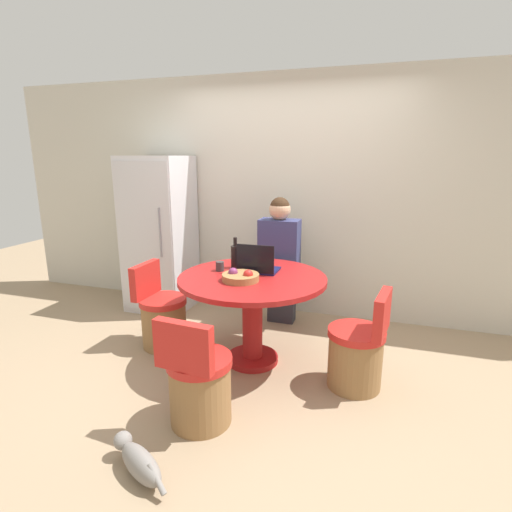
{
  "coord_description": "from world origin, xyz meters",
  "views": [
    {
      "loc": [
        0.98,
        -2.87,
        1.75
      ],
      "look_at": [
        -0.01,
        0.24,
        0.93
      ],
      "focal_mm": 28.0,
      "sensor_mm": 36.0,
      "label": 1
    }
  ],
  "objects_px": {
    "refrigerator": "(159,234)",
    "fruit_bowl": "(241,277)",
    "dining_table": "(252,297)",
    "chair_left_side": "(162,318)",
    "chair_right_side": "(357,354)",
    "chair_near_camera": "(199,385)",
    "cat": "(139,461)",
    "person_seated": "(280,256)",
    "laptop": "(258,266)",
    "bottle": "(235,256)"
  },
  "relations": [
    {
      "from": "person_seated",
      "to": "chair_right_side",
      "type": "bearing_deg",
      "value": 131.79
    },
    {
      "from": "laptop",
      "to": "chair_left_side",
      "type": "bearing_deg",
      "value": 6.41
    },
    {
      "from": "dining_table",
      "to": "cat",
      "type": "distance_m",
      "value": 1.52
    },
    {
      "from": "dining_table",
      "to": "laptop",
      "type": "relative_size",
      "value": 3.81
    },
    {
      "from": "laptop",
      "to": "bottle",
      "type": "height_order",
      "value": "bottle"
    },
    {
      "from": "chair_near_camera",
      "to": "bottle",
      "type": "xyz_separation_m",
      "value": [
        -0.15,
        1.1,
        0.61
      ]
    },
    {
      "from": "person_seated",
      "to": "cat",
      "type": "distance_m",
      "value": 2.36
    },
    {
      "from": "cat",
      "to": "dining_table",
      "type": "bearing_deg",
      "value": -70.02
    },
    {
      "from": "chair_near_camera",
      "to": "fruit_bowl",
      "type": "xyz_separation_m",
      "value": [
        0.02,
        0.76,
        0.53
      ]
    },
    {
      "from": "dining_table",
      "to": "chair_left_side",
      "type": "xyz_separation_m",
      "value": [
        -0.9,
        0.03,
        -0.32
      ]
    },
    {
      "from": "person_seated",
      "to": "laptop",
      "type": "relative_size",
      "value": 4.17
    },
    {
      "from": "bottle",
      "to": "fruit_bowl",
      "type": "bearing_deg",
      "value": -62.89
    },
    {
      "from": "chair_right_side",
      "to": "laptop",
      "type": "relative_size",
      "value": 2.43
    },
    {
      "from": "fruit_bowl",
      "to": "cat",
      "type": "height_order",
      "value": "fruit_bowl"
    },
    {
      "from": "fruit_bowl",
      "to": "refrigerator",
      "type": "bearing_deg",
      "value": 142.29
    },
    {
      "from": "refrigerator",
      "to": "bottle",
      "type": "bearing_deg",
      "value": -31.18
    },
    {
      "from": "person_seated",
      "to": "chair_near_camera",
      "type": "bearing_deg",
      "value": 86.68
    },
    {
      "from": "person_seated",
      "to": "refrigerator",
      "type": "bearing_deg",
      "value": -3.42
    },
    {
      "from": "refrigerator",
      "to": "dining_table",
      "type": "relative_size",
      "value": 1.41
    },
    {
      "from": "fruit_bowl",
      "to": "chair_left_side",
      "type": "bearing_deg",
      "value": 168.85
    },
    {
      "from": "bottle",
      "to": "laptop",
      "type": "bearing_deg",
      "value": -15.83
    },
    {
      "from": "cat",
      "to": "fruit_bowl",
      "type": "bearing_deg",
      "value": -68.57
    },
    {
      "from": "fruit_bowl",
      "to": "chair_near_camera",
      "type": "bearing_deg",
      "value": -91.84
    },
    {
      "from": "dining_table",
      "to": "fruit_bowl",
      "type": "xyz_separation_m",
      "value": [
        -0.05,
        -0.14,
        0.21
      ]
    },
    {
      "from": "dining_table",
      "to": "bottle",
      "type": "xyz_separation_m",
      "value": [
        -0.22,
        0.2,
        0.29
      ]
    },
    {
      "from": "refrigerator",
      "to": "fruit_bowl",
      "type": "height_order",
      "value": "refrigerator"
    },
    {
      "from": "bottle",
      "to": "chair_left_side",
      "type": "bearing_deg",
      "value": -166.04
    },
    {
      "from": "laptop",
      "to": "fruit_bowl",
      "type": "relative_size",
      "value": 1.09
    },
    {
      "from": "laptop",
      "to": "cat",
      "type": "height_order",
      "value": "laptop"
    },
    {
      "from": "dining_table",
      "to": "person_seated",
      "type": "distance_m",
      "value": 0.86
    },
    {
      "from": "chair_left_side",
      "to": "laptop",
      "type": "bearing_deg",
      "value": -81.63
    },
    {
      "from": "person_seated",
      "to": "laptop",
      "type": "distance_m",
      "value": 0.71
    },
    {
      "from": "person_seated",
      "to": "bottle",
      "type": "bearing_deg",
      "value": 68.91
    },
    {
      "from": "chair_right_side",
      "to": "refrigerator",
      "type": "bearing_deg",
      "value": -106.24
    },
    {
      "from": "laptop",
      "to": "cat",
      "type": "bearing_deg",
      "value": 82.14
    },
    {
      "from": "chair_near_camera",
      "to": "laptop",
      "type": "bearing_deg",
      "value": -89.82
    },
    {
      "from": "refrigerator",
      "to": "dining_table",
      "type": "xyz_separation_m",
      "value": [
        1.43,
        -0.93,
        -0.28
      ]
    },
    {
      "from": "chair_near_camera",
      "to": "chair_right_side",
      "type": "bearing_deg",
      "value": -136.67
    },
    {
      "from": "refrigerator",
      "to": "chair_right_side",
      "type": "xyz_separation_m",
      "value": [
        2.32,
        -1.06,
        -0.6
      ]
    },
    {
      "from": "chair_near_camera",
      "to": "cat",
      "type": "relative_size",
      "value": 1.67
    },
    {
      "from": "fruit_bowl",
      "to": "dining_table",
      "type": "bearing_deg",
      "value": 68.8
    },
    {
      "from": "refrigerator",
      "to": "chair_near_camera",
      "type": "distance_m",
      "value": 2.35
    },
    {
      "from": "chair_left_side",
      "to": "fruit_bowl",
      "type": "height_order",
      "value": "fruit_bowl"
    },
    {
      "from": "chair_near_camera",
      "to": "person_seated",
      "type": "distance_m",
      "value": 1.8
    },
    {
      "from": "chair_near_camera",
      "to": "chair_right_side",
      "type": "distance_m",
      "value": 1.24
    },
    {
      "from": "dining_table",
      "to": "laptop",
      "type": "bearing_deg",
      "value": 86.45
    },
    {
      "from": "refrigerator",
      "to": "dining_table",
      "type": "distance_m",
      "value": 1.73
    },
    {
      "from": "chair_right_side",
      "to": "chair_near_camera",
      "type": "bearing_deg",
      "value": -43.33
    },
    {
      "from": "laptop",
      "to": "bottle",
      "type": "bearing_deg",
      "value": -15.83
    },
    {
      "from": "chair_right_side",
      "to": "chair_left_side",
      "type": "relative_size",
      "value": 1.0
    }
  ]
}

